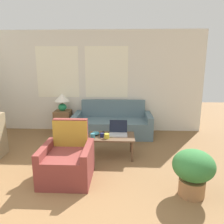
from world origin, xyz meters
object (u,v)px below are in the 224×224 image
couch (113,125)px  tv_remote (103,132)px  cup_yellow (102,135)px  cup_navy (107,136)px  laptop (118,131)px  coffee_table (111,138)px  potted_plant (193,169)px  snack_bowl (96,133)px  cup_white (93,136)px  armchair (68,162)px  table_lamp (62,100)px

couch → tv_remote: 1.15m
cup_yellow → tv_remote: cup_yellow is taller
cup_navy → laptop: bearing=48.9°
coffee_table → potted_plant: potted_plant is taller
coffee_table → potted_plant: 1.71m
cup_navy → couch: bearing=88.0°
potted_plant → snack_bowl: bearing=139.3°
couch → cup_white: bearing=-102.2°
tv_remote → cup_white: bearing=-118.4°
laptop → coffee_table: bearing=-144.6°
potted_plant → cup_yellow: bearing=139.2°
couch → cup_yellow: couch is taller
coffee_table → cup_navy: (-0.08, -0.15, 0.09)m
cup_yellow → tv_remote: bearing=89.3°
snack_bowl → tv_remote: 0.19m
cup_navy → snack_bowl: (-0.23, 0.19, -0.01)m
couch → cup_navy: bearing=-92.0°
armchair → cup_white: armchair is taller
couch → cup_yellow: bearing=-95.9°
laptop → snack_bowl: laptop is taller
cup_yellow → potted_plant: 1.78m
armchair → cup_navy: (0.57, 0.70, 0.19)m
couch → cup_yellow: (-0.14, -1.37, 0.20)m
table_lamp → cup_navy: table_lamp is taller
snack_bowl → tv_remote: size_ratio=1.00×
armchair → potted_plant: armchair is taller
cup_navy → tv_remote: (-0.09, 0.31, -0.03)m
snack_bowl → table_lamp: bearing=126.5°
armchair → snack_bowl: (0.34, 0.89, 0.18)m
table_lamp → cup_white: size_ratio=4.89×
table_lamp → snack_bowl: bearing=-53.5°
couch → cup_navy: couch is taller
armchair → cup_yellow: (0.48, 0.77, 0.18)m
cup_navy → tv_remote: 0.33m
table_lamp → coffee_table: size_ratio=0.50×
snack_bowl → laptop: bearing=7.1°
coffee_table → laptop: bearing=35.4°
armchair → cup_white: bearing=65.9°
coffee_table → laptop: laptop is taller
snack_bowl → potted_plant: (1.48, -1.28, -0.06)m
potted_plant → coffee_table: bearing=133.6°
table_lamp → tv_remote: (1.16, -1.24, -0.45)m
laptop → cup_navy: 0.32m
potted_plant → cup_white: bearing=144.5°
couch → tv_remote: bearing=-97.0°
armchair → cup_navy: size_ratio=9.22×
table_lamp → tv_remote: 1.75m
coffee_table → cup_navy: cup_navy is taller
coffee_table → snack_bowl: (-0.31, 0.04, 0.08)m
cup_yellow → snack_bowl: bearing=140.5°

